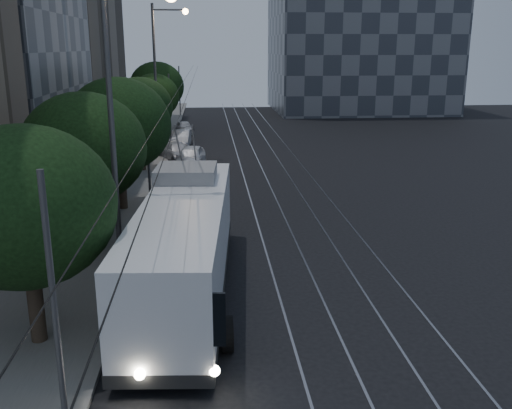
{
  "coord_description": "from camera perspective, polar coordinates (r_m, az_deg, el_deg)",
  "views": [
    {
      "loc": [
        -2.05,
        -21.11,
        8.3
      ],
      "look_at": [
        -0.08,
        1.82,
        1.89
      ],
      "focal_mm": 40.0,
      "sensor_mm": 36.0,
      "label": 1
    }
  ],
  "objects": [
    {
      "name": "tree_1",
      "position": [
        24.03,
        -16.79,
        5.39
      ],
      "size": [
        5.01,
        5.01,
        6.6
      ],
      "color": "#2E2319",
      "rests_on": "ground"
    },
    {
      "name": "car_white_a",
      "position": [
        40.45,
        -6.55,
        4.73
      ],
      "size": [
        2.3,
        4.73,
        1.55
      ],
      "primitive_type": "imported",
      "rotation": [
        0.0,
        0.0,
        -0.1
      ],
      "color": "silver",
      "rests_on": "ground"
    },
    {
      "name": "tree_4",
      "position": [
        50.31,
        -10.14,
        10.59
      ],
      "size": [
        4.24,
        4.24,
        6.09
      ],
      "color": "#2E2319",
      "rests_on": "ground"
    },
    {
      "name": "tree_2",
      "position": [
        29.7,
        -13.6,
        7.71
      ],
      "size": [
        5.3,
        5.3,
        6.86
      ],
      "color": "#2E2319",
      "rests_on": "ground"
    },
    {
      "name": "streetlamp_far",
      "position": [
        43.89,
        -9.5,
        13.29
      ],
      "size": [
        2.69,
        0.44,
        11.29
      ],
      "color": "#505052",
      "rests_on": "ground"
    },
    {
      "name": "trolleybus",
      "position": [
        19.73,
        -7.11,
        -3.87
      ],
      "size": [
        3.6,
        13.01,
        5.63
      ],
      "rotation": [
        0.0,
        0.0,
        -0.07
      ],
      "color": "white",
      "rests_on": "ground"
    },
    {
      "name": "car_white_b",
      "position": [
        43.43,
        -7.83,
        5.26
      ],
      "size": [
        3.42,
        4.83,
        1.3
      ],
      "primitive_type": "imported",
      "rotation": [
        0.0,
        0.0,
        0.4
      ],
      "color": "silver",
      "rests_on": "ground"
    },
    {
      "name": "tree_0",
      "position": [
        16.55,
        -22.11,
        -0.23
      ],
      "size": [
        4.94,
        4.94,
        6.36
      ],
      "color": "#2E2319",
      "rests_on": "ground"
    },
    {
      "name": "overhead_wires",
      "position": [
        41.5,
        -9.02,
        8.68
      ],
      "size": [
        2.23,
        90.0,
        6.0
      ],
      "color": "black",
      "rests_on": "ground"
    },
    {
      "name": "car_white_c",
      "position": [
        49.35,
        -7.51,
        6.55
      ],
      "size": [
        1.65,
        4.27,
        1.39
      ],
      "primitive_type": "imported",
      "rotation": [
        0.0,
        0.0,
        -0.04
      ],
      "color": "silver",
      "rests_on": "ground"
    },
    {
      "name": "car_white_d",
      "position": [
        56.68,
        -7.2,
        7.65
      ],
      "size": [
        2.12,
        3.89,
        1.26
      ],
      "primitive_type": "imported",
      "rotation": [
        0.0,
        0.0,
        0.18
      ],
      "color": "silver",
      "rests_on": "ground"
    },
    {
      "name": "tram_rails",
      "position": [
        42.19,
        1.39,
        4.21
      ],
      "size": [
        4.52,
        90.0,
        0.02
      ],
      "color": "gray",
      "rests_on": "ground"
    },
    {
      "name": "tree_3",
      "position": [
        39.15,
        -11.57,
        9.49
      ],
      "size": [
        4.39,
        4.39,
        6.38
      ],
      "color": "#2E2319",
      "rests_on": "ground"
    },
    {
      "name": "pickup_silver",
      "position": [
        31.04,
        -5.96,
        1.32
      ],
      "size": [
        3.24,
        5.49,
        1.43
      ],
      "primitive_type": "imported",
      "rotation": [
        0.0,
        0.0,
        0.18
      ],
      "color": "silver",
      "rests_on": "ground"
    },
    {
      "name": "sidewalk",
      "position": [
        42.28,
        -12.25,
        3.98
      ],
      "size": [
        5.0,
        90.0,
        0.15
      ],
      "primitive_type": "cube",
      "color": "slate",
      "rests_on": "ground"
    },
    {
      "name": "streetlamp_near",
      "position": [
        20.25,
        -13.17,
        9.36
      ],
      "size": [
        2.51,
        0.44,
        10.43
      ],
      "color": "#505052",
      "rests_on": "ground"
    },
    {
      "name": "building_distant_right",
      "position": [
        78.8,
        10.35,
        18.0
      ],
      "size": [
        22.0,
        18.0,
        24.0
      ],
      "primitive_type": "cube",
      "color": "#363C45",
      "rests_on": "ground"
    },
    {
      "name": "ground",
      "position": [
        22.78,
        0.6,
        -5.82
      ],
      "size": [
        120.0,
        120.0,
        0.0
      ],
      "primitive_type": "plane",
      "color": "black",
      "rests_on": "ground"
    },
    {
      "name": "tree_5",
      "position": [
        59.17,
        -9.9,
        11.54
      ],
      "size": [
        5.44,
        5.44,
        6.86
      ],
      "color": "#2E2319",
      "rests_on": "ground"
    }
  ]
}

